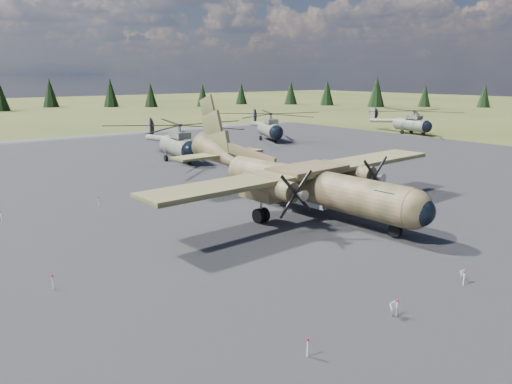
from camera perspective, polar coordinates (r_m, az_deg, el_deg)
ground at (r=37.50m, az=2.90°, el=-4.70°), size 500.00×500.00×0.00m
apron at (r=45.26m, az=-5.32°, el=-1.58°), size 120.00×120.00×0.04m
transport_plane at (r=43.01m, az=4.84°, el=1.64°), size 30.87×28.01×10.17m
helicopter_near at (r=68.31m, az=-8.87°, el=6.46°), size 22.24×24.72×5.12m
helicopter_mid at (r=89.22m, az=1.60°, el=8.11°), size 25.36×25.36×4.95m
helicopter_far at (r=104.14m, az=17.39°, el=8.16°), size 20.35×22.65×4.70m
info_placard_left at (r=25.87m, az=15.40°, el=-12.56°), size 0.51×0.26×0.76m
info_placard_right at (r=31.37m, az=22.53°, el=-8.61°), size 0.40×0.17×0.63m
barrier_fence at (r=37.01m, az=2.44°, el=-4.12°), size 33.12×29.62×0.85m
treeline at (r=41.86m, az=-4.56°, el=3.91°), size 330.50×327.31×10.90m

